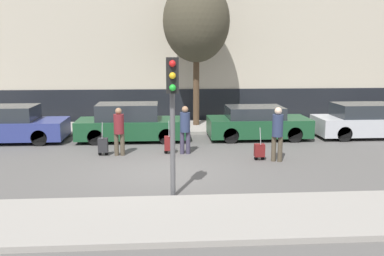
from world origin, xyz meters
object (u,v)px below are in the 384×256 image
at_px(trolley_center, 169,143).
at_px(parked_car_1, 131,123).
at_px(parked_car_3, 366,121).
at_px(pedestrian_left, 119,129).
at_px(trolley_left, 103,145).
at_px(pedestrian_center, 185,127).
at_px(traffic_light, 172,99).
at_px(bare_tree_near_crossing, 196,22).
at_px(trolley_right, 259,150).
at_px(pedestrian_right, 278,131).
at_px(parked_car_0, 9,125).
at_px(parked_car_2, 257,123).

bearing_deg(trolley_center, parked_car_1, 122.09).
height_order(parked_car_3, pedestrian_left, pedestrian_left).
relative_size(parked_car_3, trolley_left, 3.66).
height_order(parked_car_3, pedestrian_center, pedestrian_center).
bearing_deg(traffic_light, trolley_left, 116.70).
bearing_deg(bare_tree_near_crossing, trolley_center, -104.74).
xyz_separation_m(pedestrian_left, trolley_right, (4.55, -0.94, -0.59)).
bearing_deg(parked_car_3, traffic_light, -139.56).
bearing_deg(trolley_left, pedestrian_right, -11.80).
bearing_deg(trolley_right, parked_car_3, 33.27).
bearing_deg(trolley_center, pedestrian_right, -20.73).
relative_size(trolley_center, trolley_right, 1.07).
distance_m(parked_car_0, pedestrian_center, 7.10).
xyz_separation_m(parked_car_1, pedestrian_left, (-0.22, -2.45, 0.24)).
height_order(trolley_center, pedestrian_right, pedestrian_right).
relative_size(pedestrian_right, traffic_light, 0.52).
xyz_separation_m(parked_car_0, traffic_light, (6.12, -6.95, 1.73)).
bearing_deg(parked_car_1, parked_car_2, 0.34).
bearing_deg(trolley_left, parked_car_1, 72.35).
relative_size(parked_car_2, parked_car_3, 0.96).
distance_m(parked_car_2, trolley_right, 3.50).
distance_m(pedestrian_left, trolley_left, 0.78).
bearing_deg(parked_car_1, trolley_right, -38.09).
bearing_deg(bare_tree_near_crossing, parked_car_3, -22.55).
distance_m(trolley_right, bare_tree_near_crossing, 7.76).
bearing_deg(pedestrian_center, parked_car_0, 166.48).
xyz_separation_m(pedestrian_left, pedestrian_right, (5.06, -1.14, 0.08)).
distance_m(parked_car_2, pedestrian_center, 3.88).
bearing_deg(trolley_left, parked_car_0, 147.16).
height_order(pedestrian_center, traffic_light, traffic_light).
bearing_deg(parked_car_0, parked_car_1, -1.17).
bearing_deg(parked_car_0, pedestrian_center, -20.33).
bearing_deg(pedestrian_right, pedestrian_center, 178.02).
relative_size(trolley_left, pedestrian_right, 0.65).
distance_m(parked_car_3, pedestrian_center, 7.87).
bearing_deg(parked_car_1, trolley_center, -57.91).
bearing_deg(parked_car_3, trolley_left, -166.76).
bearing_deg(trolley_left, trolley_center, 2.92).
bearing_deg(bare_tree_near_crossing, trolley_left, -124.35).
height_order(parked_car_1, pedestrian_center, pedestrian_center).
distance_m(trolley_right, traffic_light, 4.95).
distance_m(pedestrian_center, traffic_light, 4.74).
relative_size(pedestrian_right, trolley_right, 1.63).
height_order(parked_car_0, traffic_light, traffic_light).
bearing_deg(parked_car_0, trolley_center, -21.45).
bearing_deg(parked_car_2, parked_car_3, -0.43).
height_order(pedestrian_left, trolley_left, pedestrian_left).
xyz_separation_m(parked_car_2, trolley_right, (-0.69, -3.42, -0.30)).
bearing_deg(parked_car_2, pedestrian_left, -154.69).
bearing_deg(parked_car_1, bare_tree_near_crossing, 44.97).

